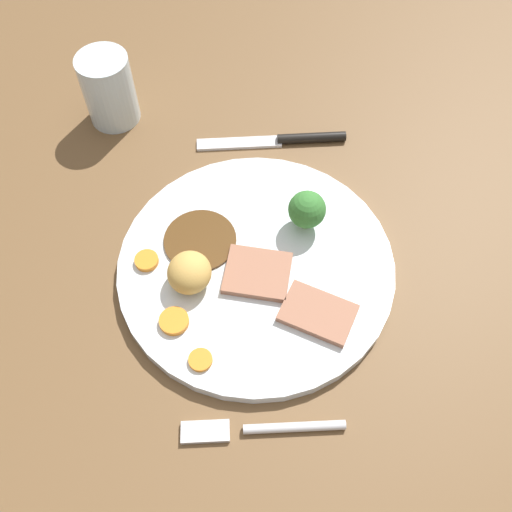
{
  "coord_description": "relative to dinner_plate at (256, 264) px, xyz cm",
  "views": [
    {
      "loc": [
        -32.1,
        2.33,
        58.71
      ],
      "look_at": [
        0.32,
        2.84,
        6.0
      ],
      "focal_mm": 41.35,
      "sensor_mm": 36.0,
      "label": 1
    }
  ],
  "objects": [
    {
      "name": "meat_slice_under",
      "position": [
        -1.72,
        -0.18,
        1.1
      ],
      "size": [
        6.66,
        7.51,
        0.8
      ],
      "primitive_type": "cube",
      "rotation": [
        0.0,
        0.0,
        4.56
      ],
      "color": "#9E664C",
      "rests_on": "dinner_plate"
    },
    {
      "name": "carrot_coin_back",
      "position": [
        -7.34,
        8.06,
        1.03
      ],
      "size": [
        2.99,
        2.99,
        0.66
      ],
      "primitive_type": "cylinder",
      "color": "orange",
      "rests_on": "dinner_plate"
    },
    {
      "name": "gravy_pool",
      "position": [
        2.46,
        6.12,
        0.85
      ],
      "size": [
        7.92,
        7.92,
        0.3
      ],
      "primitive_type": "cylinder",
      "color": "#563819",
      "rests_on": "dinner_plate"
    },
    {
      "name": "carrot_coin_side",
      "position": [
        0.09,
        11.6,
        1.01
      ],
      "size": [
        2.54,
        2.54,
        0.62
      ],
      "primitive_type": "cylinder",
      "color": "orange",
      "rests_on": "dinner_plate"
    },
    {
      "name": "knife",
      "position": [
        18.21,
        -3.3,
        -0.25
      ],
      "size": [
        2.87,
        18.56,
        1.2
      ],
      "rotation": [
        0.0,
        0.0,
        1.65
      ],
      "color": "black",
      "rests_on": "dining_table"
    },
    {
      "name": "dining_table",
      "position": [
        -0.32,
        -2.84,
        -2.5
      ],
      "size": [
        120.0,
        84.0,
        3.6
      ],
      "primitive_type": "cube",
      "color": "brown",
      "rests_on": "ground"
    },
    {
      "name": "dinner_plate",
      "position": [
        0.0,
        0.0,
        0.0
      ],
      "size": [
        29.51,
        29.51,
        1.4
      ],
      "primitive_type": "cylinder",
      "color": "white",
      "rests_on": "dining_table"
    },
    {
      "name": "broccoli_floret",
      "position": [
        4.81,
        -5.38,
        3.44
      ],
      "size": [
        4.09,
        4.09,
        4.85
      ],
      "color": "#8CB766",
      "rests_on": "dinner_plate"
    },
    {
      "name": "water_glass",
      "position": [
        22.33,
        18.36,
        3.84
      ],
      "size": [
        6.31,
        6.31,
        9.09
      ],
      "primitive_type": "cylinder",
      "color": "silver",
      "rests_on": "dining_table"
    },
    {
      "name": "fork",
      "position": [
        -17.55,
        -0.43,
        -0.31
      ],
      "size": [
        2.4,
        15.31,
        0.9
      ],
      "rotation": [
        0.0,
        0.0,
        1.63
      ],
      "color": "silver",
      "rests_on": "dining_table"
    },
    {
      "name": "roast_potato_left",
      "position": [
        -2.58,
        6.74,
        2.51
      ],
      "size": [
        5.31,
        5.09,
        3.62
      ],
      "primitive_type": "ellipsoid",
      "rotation": [
        0.0,
        0.0,
        1.45
      ],
      "color": "tan",
      "rests_on": "dinner_plate"
    },
    {
      "name": "meat_slice_main",
      "position": [
        -6.27,
        -6.31,
        1.1
      ],
      "size": [
        7.29,
        8.52,
        0.8
      ],
      "primitive_type": "cube",
      "rotation": [
        0.0,
        0.0,
        1.16
      ],
      "color": "#9E664C",
      "rests_on": "dinner_plate"
    },
    {
      "name": "carrot_coin_front",
      "position": [
        -11.36,
        5.17,
        0.94
      ],
      "size": [
        2.34,
        2.34,
        0.49
      ],
      "primitive_type": "cylinder",
      "color": "orange",
      "rests_on": "dinner_plate"
    }
  ]
}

